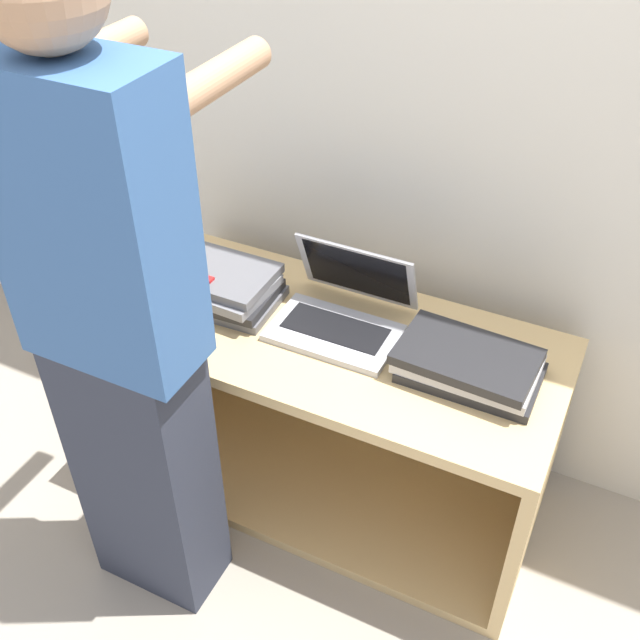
{
  "coord_description": "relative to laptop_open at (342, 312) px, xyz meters",
  "views": [
    {
      "loc": [
        0.67,
        -1.17,
        1.98
      ],
      "look_at": [
        0.0,
        0.21,
        0.76
      ],
      "focal_mm": 42.0,
      "sensor_mm": 36.0,
      "label": 1
    }
  ],
  "objects": [
    {
      "name": "ground_plane",
      "position": [
        0.0,
        -0.35,
        -0.69
      ],
      "size": [
        12.0,
        12.0,
        0.0
      ],
      "primitive_type": "plane",
      "color": "#9E9384"
    },
    {
      "name": "wall_back",
      "position": [
        0.0,
        0.35,
        0.51
      ],
      "size": [
        8.0,
        0.05,
        2.4
      ],
      "color": "silver",
      "rests_on": "ground_plane"
    },
    {
      "name": "person",
      "position": [
        -0.32,
        -0.54,
        0.21
      ],
      "size": [
        0.4,
        0.54,
        1.77
      ],
      "color": "#2D3342",
      "rests_on": "ground_plane"
    },
    {
      "name": "inventory_tag",
      "position": [
        -0.38,
        -0.11,
        0.07
      ],
      "size": [
        0.06,
        0.02,
        0.01
      ],
      "color": "red",
      "rests_on": "laptop_stack_left"
    },
    {
      "name": "cart",
      "position": [
        0.0,
        0.02,
        -0.37
      ],
      "size": [
        1.3,
        0.59,
        0.64
      ],
      "color": "tan",
      "rests_on": "ground_plane"
    },
    {
      "name": "laptop_stack_right",
      "position": [
        0.39,
        -0.05,
        -0.01
      ],
      "size": [
        0.37,
        0.24,
        0.08
      ],
      "color": "#232326",
      "rests_on": "cart"
    },
    {
      "name": "laptop_stack_left",
      "position": [
        -0.39,
        -0.05,
        0.01
      ],
      "size": [
        0.38,
        0.25,
        0.11
      ],
      "color": "slate",
      "rests_on": "cart"
    },
    {
      "name": "laptop_open",
      "position": [
        0.0,
        0.0,
        0.0
      ],
      "size": [
        0.35,
        0.31,
        0.23
      ],
      "color": "#B7B7BC",
      "rests_on": "cart"
    }
  ]
}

